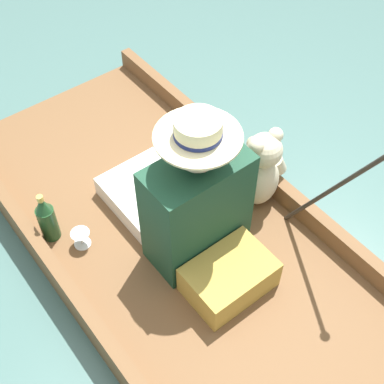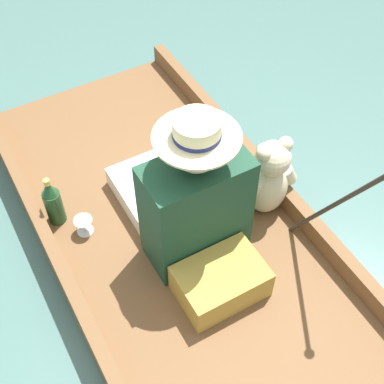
{
  "view_description": "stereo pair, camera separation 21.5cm",
  "coord_description": "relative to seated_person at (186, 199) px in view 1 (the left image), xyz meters",
  "views": [
    {
      "loc": [
        -0.87,
        -1.17,
        2.25
      ],
      "look_at": [
        0.04,
        0.0,
        0.48
      ],
      "focal_mm": 50.0,
      "sensor_mm": 36.0,
      "label": 1
    },
    {
      "loc": [
        -0.69,
        -1.29,
        2.25
      ],
      "look_at": [
        0.04,
        0.0,
        0.48
      ],
      "focal_mm": 50.0,
      "sensor_mm": 36.0,
      "label": 2
    }
  ],
  "objects": [
    {
      "name": "wine_glass",
      "position": [
        -0.43,
        0.27,
        -0.22
      ],
      "size": [
        0.09,
        0.09,
        0.09
      ],
      "color": "silver",
      "rests_on": "punt_boat"
    },
    {
      "name": "champagne_bottle",
      "position": [
        -0.52,
        0.41,
        -0.15
      ],
      "size": [
        0.09,
        0.09,
        0.29
      ],
      "color": "#1E4723",
      "rests_on": "punt_boat"
    },
    {
      "name": "ground_plane",
      "position": [
        -0.04,
        -0.04,
        -0.4
      ],
      "size": [
        16.0,
        16.0,
        0.0
      ],
      "primitive_type": "plane",
      "color": "#476B66"
    },
    {
      "name": "punt_boat",
      "position": [
        -0.04,
        -0.04,
        -0.33
      ],
      "size": [
        1.2,
        2.75,
        0.23
      ],
      "color": "brown",
      "rests_on": "ground_plane"
    },
    {
      "name": "walking_cane",
      "position": [
        0.46,
        -0.46,
        0.2
      ],
      "size": [
        0.04,
        0.43,
        0.83
      ],
      "color": "#2D2823",
      "rests_on": "punt_boat"
    },
    {
      "name": "seat_cushion",
      "position": [
        -0.02,
        -0.34,
        -0.2
      ],
      "size": [
        0.38,
        0.27,
        0.16
      ],
      "color": "#B7933D",
      "rests_on": "punt_boat"
    },
    {
      "name": "seated_person",
      "position": [
        0.0,
        0.0,
        0.0
      ],
      "size": [
        0.46,
        0.76,
        0.81
      ],
      "rotation": [
        0.0,
        0.0,
        -0.17
      ],
      "color": "white",
      "rests_on": "punt_boat"
    },
    {
      "name": "teddy_bear",
      "position": [
        0.43,
        -0.04,
        -0.07
      ],
      "size": [
        0.32,
        0.19,
        0.46
      ],
      "color": "beige",
      "rests_on": "punt_boat"
    }
  ]
}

